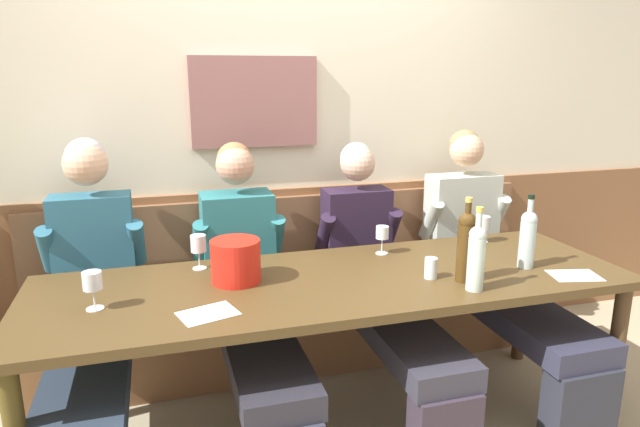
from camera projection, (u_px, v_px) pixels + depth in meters
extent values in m
cube|color=beige|center=(286.00, 115.00, 3.18)|extent=(6.80, 0.08, 2.80)
cube|color=#8B5A57|center=(255.00, 102.00, 3.05)|extent=(0.70, 0.04, 0.49)
cube|color=brown|center=(290.00, 268.00, 3.35)|extent=(6.80, 0.03, 0.98)
cube|color=brown|center=(300.00, 326.00, 3.21)|extent=(2.92, 0.42, 0.44)
cube|color=brown|center=(300.00, 286.00, 3.15)|extent=(2.86, 0.39, 0.05)
cube|color=brown|center=(291.00, 234.00, 3.26)|extent=(2.92, 0.04, 0.45)
cube|color=#48351A|center=(337.00, 283.00, 2.46)|extent=(2.62, 0.83, 0.04)
cylinder|color=#49331D|center=(615.00, 358.00, 2.57)|extent=(0.07, 0.07, 0.72)
cylinder|color=#423B15|center=(53.00, 362.00, 2.53)|extent=(0.07, 0.07, 0.72)
cylinder|color=#4F351E|center=(522.00, 301.00, 3.21)|extent=(0.07, 0.07, 0.72)
cube|color=#263241|center=(90.00, 369.00, 2.32)|extent=(0.32, 1.10, 0.11)
cube|color=#2A6078|center=(95.00, 250.00, 2.79)|extent=(0.38, 0.19, 0.56)
sphere|color=#DAAD8B|center=(85.00, 164.00, 2.67)|extent=(0.21, 0.21, 0.21)
sphere|color=beige|center=(85.00, 158.00, 2.68)|extent=(0.19, 0.19, 0.19)
cylinder|color=#2A6078|center=(48.00, 250.00, 2.69)|extent=(0.08, 0.20, 0.27)
cylinder|color=#2A6078|center=(137.00, 243.00, 2.80)|extent=(0.08, 0.20, 0.27)
cube|color=#292731|center=(259.00, 347.00, 2.51)|extent=(0.31, 1.09, 0.11)
cube|color=#286E74|center=(238.00, 242.00, 2.99)|extent=(0.37, 0.24, 0.53)
sphere|color=tan|center=(235.00, 165.00, 2.87)|extent=(0.20, 0.20, 0.20)
sphere|color=#9E6F45|center=(234.00, 160.00, 2.89)|extent=(0.18, 0.18, 0.18)
cylinder|color=#286E74|center=(201.00, 243.00, 2.88)|extent=(0.08, 0.20, 0.27)
cylinder|color=#286E74|center=(276.00, 237.00, 2.99)|extent=(0.08, 0.20, 0.27)
cube|color=#32313D|center=(396.00, 328.00, 2.70)|extent=(0.31, 1.10, 0.11)
cube|color=#281B31|center=(356.00, 233.00, 3.17)|extent=(0.37, 0.19, 0.51)
sphere|color=#D5AD95|center=(358.00, 163.00, 3.06)|extent=(0.19, 0.19, 0.19)
sphere|color=beige|center=(356.00, 158.00, 3.08)|extent=(0.18, 0.18, 0.18)
cylinder|color=#281B31|center=(325.00, 234.00, 3.08)|extent=(0.08, 0.20, 0.27)
cylinder|color=#281B31|center=(391.00, 229.00, 3.18)|extent=(0.08, 0.20, 0.27)
cube|color=#262932|center=(579.00, 407.00, 2.48)|extent=(0.32, 0.14, 0.38)
cube|color=#2D2E41|center=(516.00, 311.00, 2.89)|extent=(0.35, 1.10, 0.11)
cube|color=#AFB9AC|center=(461.00, 221.00, 3.35)|extent=(0.42, 0.19, 0.56)
sphere|color=#DDAD87|center=(467.00, 150.00, 3.23)|extent=(0.20, 0.20, 0.20)
sphere|color=#977549|center=(465.00, 145.00, 3.25)|extent=(0.18, 0.18, 0.18)
cylinder|color=#AFB9AC|center=(431.00, 220.00, 3.25)|extent=(0.08, 0.20, 0.27)
cylinder|color=#AFB9AC|center=(497.00, 214.00, 3.37)|extent=(0.08, 0.20, 0.27)
cylinder|color=red|center=(236.00, 261.00, 2.40)|extent=(0.21, 0.21, 0.19)
cylinder|color=#B6CCBE|center=(476.00, 264.00, 2.30)|extent=(0.07, 0.07, 0.23)
sphere|color=#B6CCBE|center=(478.00, 235.00, 2.27)|extent=(0.07, 0.07, 0.07)
cylinder|color=#B6CCBE|center=(479.00, 222.00, 2.25)|extent=(0.03, 0.03, 0.09)
cylinder|color=gold|center=(480.00, 209.00, 2.24)|extent=(0.03, 0.03, 0.02)
cylinder|color=#452E11|center=(465.00, 253.00, 2.40)|extent=(0.08, 0.08, 0.25)
sphere|color=#452E11|center=(468.00, 221.00, 2.36)|extent=(0.08, 0.08, 0.08)
cylinder|color=#452E11|center=(468.00, 211.00, 2.35)|extent=(0.03, 0.03, 0.07)
cylinder|color=gold|center=(469.00, 200.00, 2.34)|extent=(0.03, 0.03, 0.02)
cylinder|color=#ADC4C1|center=(527.00, 245.00, 2.57)|extent=(0.07, 0.07, 0.22)
sphere|color=#ADC4C1|center=(529.00, 219.00, 2.54)|extent=(0.07, 0.07, 0.07)
cylinder|color=#ADC4C1|center=(530.00, 208.00, 2.53)|extent=(0.03, 0.03, 0.09)
cylinder|color=black|center=(532.00, 197.00, 2.51)|extent=(0.03, 0.03, 0.02)
cylinder|color=silver|center=(481.00, 242.00, 2.97)|extent=(0.07, 0.07, 0.00)
cylinder|color=silver|center=(482.00, 235.00, 2.96)|extent=(0.01, 0.01, 0.07)
cylinder|color=silver|center=(483.00, 223.00, 2.95)|extent=(0.07, 0.07, 0.07)
cylinder|color=silver|center=(382.00, 253.00, 2.79)|extent=(0.06, 0.06, 0.00)
cylinder|color=silver|center=(382.00, 246.00, 2.78)|extent=(0.01, 0.01, 0.08)
cylinder|color=silver|center=(382.00, 232.00, 2.76)|extent=(0.06, 0.06, 0.06)
cylinder|color=silver|center=(95.00, 309.00, 2.14)|extent=(0.07, 0.07, 0.00)
cylinder|color=silver|center=(94.00, 299.00, 2.13)|extent=(0.01, 0.01, 0.08)
cylinder|color=silver|center=(92.00, 281.00, 2.11)|extent=(0.07, 0.07, 0.07)
cylinder|color=#EEDC8F|center=(93.00, 287.00, 2.11)|extent=(0.06, 0.06, 0.01)
cylinder|color=silver|center=(200.00, 268.00, 2.57)|extent=(0.07, 0.07, 0.00)
cylinder|color=silver|center=(199.00, 260.00, 2.56)|extent=(0.01, 0.01, 0.08)
cylinder|color=silver|center=(198.00, 243.00, 2.54)|extent=(0.07, 0.07, 0.08)
cylinder|color=silver|center=(431.00, 268.00, 2.45)|extent=(0.06, 0.06, 0.09)
cube|color=white|center=(575.00, 275.00, 2.49)|extent=(0.24, 0.19, 0.00)
cube|color=white|center=(208.00, 314.00, 2.10)|extent=(0.24, 0.20, 0.00)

